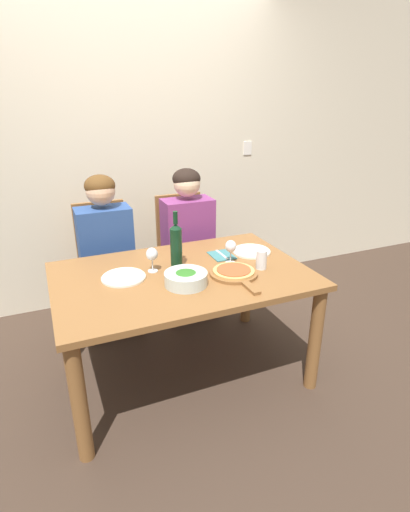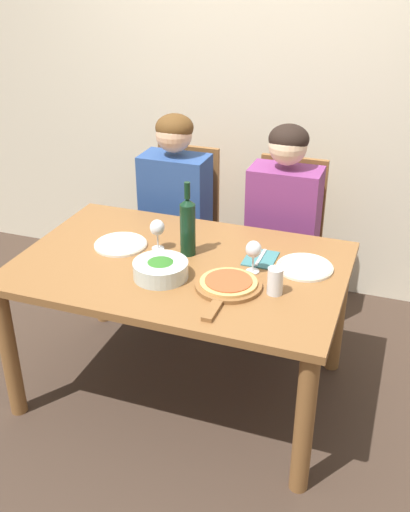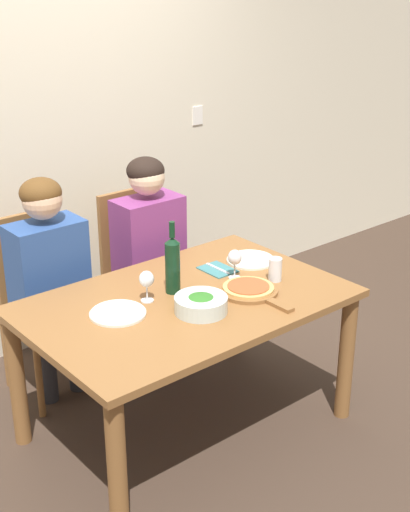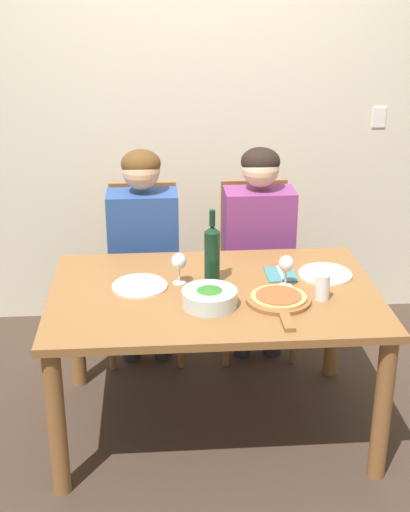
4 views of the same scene
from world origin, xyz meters
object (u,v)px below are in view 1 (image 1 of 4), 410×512
wine_bottle (176,245)px  pizza_on_board (234,273)px  chair_left (106,264)px  dinner_plate_left (124,277)px  person_woman (106,243)px  wine_glass_right (231,247)px  wine_glass_left (152,255)px  person_man (189,232)px  dinner_plate_right (252,251)px  fork_on_napkin (222,255)px  broccoli_bowl (186,278)px  water_tumbler (261,259)px  chair_right (184,252)px

wine_bottle → pizza_on_board: wine_bottle is taller
chair_left → dinner_plate_left: bearing=-90.9°
person_woman → wine_glass_right: (0.66, -0.68, 0.11)m
person_woman → wine_glass_left: 0.65m
wine_glass_left → chair_left: bearing=103.0°
person_man → pizza_on_board: person_man is taller
person_man → dinner_plate_right: size_ratio=4.73×
wine_glass_left → wine_glass_right: bearing=-7.8°
fork_on_napkin → person_man: bearing=92.4°
dinner_plate_left → wine_glass_left: wine_glass_left is taller
person_man → wine_bottle: size_ratio=3.38×
person_woman → broccoli_bowl: size_ratio=4.99×
person_woman → fork_on_napkin: bearing=-40.1°
chair_left → water_tumbler: (0.79, -0.95, 0.28)m
wine_bottle → fork_on_napkin: 0.37m
pizza_on_board → wine_bottle: bearing=138.8°
chair_right → wine_glass_right: size_ratio=6.40×
broccoli_bowl → wine_glass_left: (-0.12, 0.25, 0.07)m
dinner_plate_right → chair_left: bearing=141.3°
chair_right → dinner_plate_left: 1.03m
broccoli_bowl → pizza_on_board: size_ratio=0.57×
chair_left → wine_glass_left: (0.17, -0.74, 0.32)m
wine_bottle → wine_glass_right: bearing=-11.5°
person_woman → pizza_on_board: size_ratio=2.83×
wine_bottle → wine_glass_left: (-0.15, -0.00, -0.04)m
broccoli_bowl → person_man: bearing=68.3°
person_woman → chair_right: bearing=10.6°
broccoli_bowl → fork_on_napkin: 0.48m
person_woman → fork_on_napkin: 0.86m
dinner_plate_left → wine_glass_right: bearing=-3.1°
person_woman → person_man: size_ratio=1.00×
broccoli_bowl → wine_glass_right: wine_glass_right is taller
person_man → chair_left: bearing=169.4°
chair_left → water_tumbler: size_ratio=8.25×
chair_right → person_man: size_ratio=0.80×
wine_glass_left → person_man: bearing=53.1°
dinner_plate_left → fork_on_napkin: size_ratio=1.41×
chair_left → water_tumbler: bearing=-50.2°
fork_on_napkin → wine_bottle: bearing=-169.6°
wine_bottle → wine_glass_left: wine_bottle is taller
chair_left → fork_on_napkin: 0.97m
chair_right → wine_glass_left: (-0.46, -0.74, 0.32)m
person_man → dinner_plate_right: (0.23, -0.58, 0.01)m
wine_glass_right → person_man: bearing=91.8°
chair_left → person_man: 0.68m
person_woman → person_man: 0.63m
wine_glass_right → dinner_plate_left: bearing=176.9°
person_woman → pizza_on_board: 1.04m
chair_right → fork_on_napkin: size_ratio=5.37×
person_woman → person_man: same height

